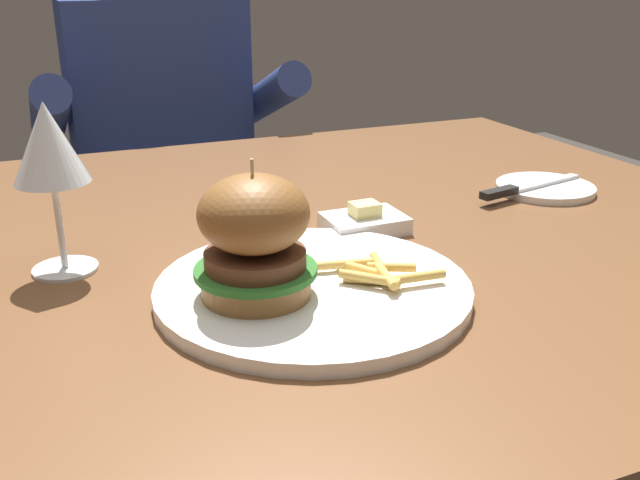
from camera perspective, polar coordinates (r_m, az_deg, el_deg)
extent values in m
cube|color=brown|center=(0.85, -5.83, -1.11)|extent=(1.35, 0.99, 0.04)
cylinder|color=brown|center=(1.61, 11.19, -4.72)|extent=(0.06, 0.06, 0.70)
cylinder|color=white|center=(0.69, -0.56, -3.92)|extent=(0.31, 0.31, 0.01)
cylinder|color=#9E6B38|center=(0.66, -5.13, -3.52)|extent=(0.10, 0.10, 0.02)
cylinder|color=#2D7028|center=(0.65, -5.17, -2.41)|extent=(0.11, 0.11, 0.01)
cylinder|color=brown|center=(0.65, -5.20, -1.52)|extent=(0.09, 0.09, 0.02)
ellipsoid|color=brown|center=(0.63, -5.33, 2.10)|extent=(0.10, 0.10, 0.07)
cylinder|color=#CCB78C|center=(0.63, -5.41, 4.26)|extent=(0.00, 0.00, 0.05)
cylinder|color=#EABC5B|center=(0.68, 4.04, -3.19)|extent=(0.05, 0.04, 0.01)
cylinder|color=#E0B251|center=(0.70, 3.19, -2.31)|extent=(0.04, 0.05, 0.01)
cylinder|color=#E0B251|center=(0.67, 3.98, -3.07)|extent=(0.05, 0.05, 0.01)
cylinder|color=gold|center=(0.68, 7.75, -2.96)|extent=(0.06, 0.01, 0.01)
cylinder|color=gold|center=(0.71, 4.81, -2.09)|extent=(0.02, 0.06, 0.01)
cylinder|color=#EABC5B|center=(0.71, 1.27, -1.98)|extent=(0.07, 0.02, 0.01)
cylinder|color=#E0B251|center=(0.68, 5.27, -2.86)|extent=(0.02, 0.05, 0.01)
cylinder|color=gold|center=(0.70, 5.74, -2.17)|extent=(0.05, 0.03, 0.01)
cylinder|color=silver|center=(0.79, -19.68, -2.18)|extent=(0.07, 0.07, 0.00)
cylinder|color=silver|center=(0.78, -20.11, 1.10)|extent=(0.01, 0.01, 0.09)
cone|color=silver|center=(0.75, -20.94, 7.31)|extent=(0.07, 0.07, 0.08)
cylinder|color=white|center=(1.06, 17.56, 3.99)|extent=(0.14, 0.14, 0.01)
cube|color=silver|center=(1.06, 17.61, 4.38)|extent=(0.13, 0.04, 0.00)
cube|color=black|center=(0.99, 14.13, 3.70)|extent=(0.06, 0.03, 0.01)
cube|color=white|center=(0.86, 3.58, 1.33)|extent=(0.09, 0.07, 0.02)
cube|color=#F4E58C|center=(0.85, 3.61, 2.47)|extent=(0.03, 0.03, 0.02)
cube|color=#282833|center=(1.75, -11.43, -6.94)|extent=(0.30, 0.22, 0.46)
cube|color=navy|center=(1.58, -12.71, 8.94)|extent=(0.36, 0.20, 0.52)
cylinder|color=navy|center=(1.47, -20.82, 9.58)|extent=(0.07, 0.34, 0.18)
cylinder|color=navy|center=(1.55, -4.16, 11.40)|extent=(0.07, 0.34, 0.18)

